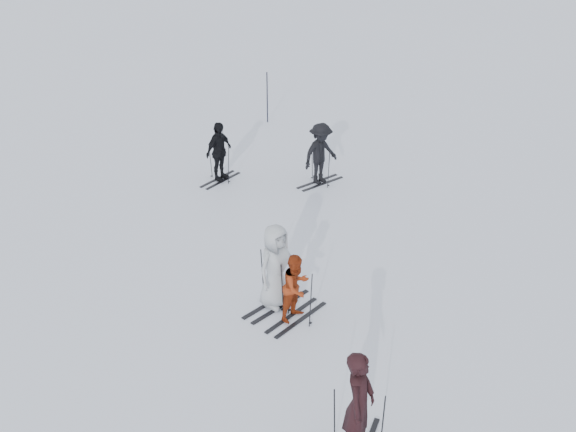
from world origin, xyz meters
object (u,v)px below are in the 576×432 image
(skier_grey, at_px, (276,267))
(piste_marker, at_px, (267,97))
(skier_uphill_left, at_px, (219,152))
(skier_near_dark, at_px, (359,406))
(skier_red, at_px, (296,288))
(skier_uphill_far, at_px, (321,154))

(skier_grey, height_order, piste_marker, skier_grey)
(piste_marker, bearing_deg, skier_uphill_left, -82.05)
(skier_near_dark, height_order, skier_red, skier_near_dark)
(skier_near_dark, relative_size, piste_marker, 1.05)
(skier_near_dark, xyz_separation_m, piste_marker, (-7.88, 14.54, -0.05))
(skier_red, distance_m, skier_grey, 0.70)
(skier_grey, relative_size, piste_marker, 1.03)
(skier_grey, bearing_deg, skier_uphill_left, 57.71)
(skier_red, xyz_separation_m, skier_uphill_far, (-1.89, 6.85, 0.18))
(piste_marker, bearing_deg, skier_uphill_far, -50.75)
(skier_grey, xyz_separation_m, skier_uphill_far, (-1.30, 6.54, -0.03))
(skier_uphill_left, bearing_deg, piste_marker, 21.65)
(piste_marker, bearing_deg, skier_red, -63.91)
(skier_red, bearing_deg, skier_near_dark, -126.49)
(skier_uphill_far, bearing_deg, skier_red, -136.32)
(skier_red, height_order, piste_marker, piste_marker)
(skier_uphill_left, xyz_separation_m, skier_uphill_far, (2.89, 0.94, 0.02))
(skier_near_dark, distance_m, piste_marker, 16.54)
(skier_uphill_far, bearing_deg, skier_near_dark, -129.01)
(skier_near_dark, bearing_deg, piste_marker, 26.98)
(skier_red, relative_size, piste_marker, 0.80)
(skier_uphill_left, bearing_deg, skier_near_dark, -128.39)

